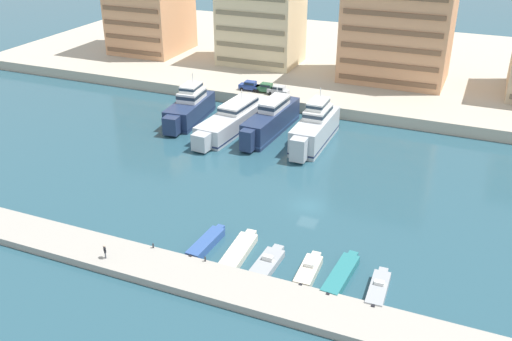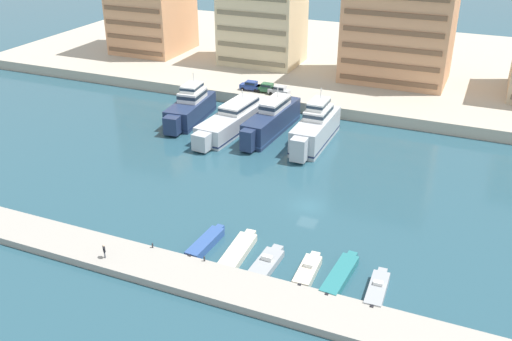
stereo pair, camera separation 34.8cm
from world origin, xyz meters
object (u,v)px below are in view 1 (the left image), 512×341
object	(u,v)px
motorboat_blue_far_left	(206,243)
car_green_left	(266,87)
motorboat_cream_center_left	(309,271)
pedestrian_near_edge	(105,250)
motorboat_teal_center	(341,275)
motorboat_grey_center_right	(378,289)
motorboat_grey_mid_left	(267,263)
motorboat_cream_left	(238,252)
yacht_navy_mid_left	(271,120)
yacht_silver_left	(234,119)
car_silver_mid_left	(279,90)
car_blue_far_left	(250,85)
yacht_silver_center_left	(315,128)
yacht_navy_far_left	(189,108)

from	to	relation	value
motorboat_blue_far_left	car_green_left	xyz separation A→B (m)	(-12.12, 48.47, 2.57)
motorboat_cream_center_left	pedestrian_near_edge	world-z (taller)	pedestrian_near_edge
motorboat_teal_center	motorboat_grey_center_right	world-z (taller)	motorboat_grey_center_right
motorboat_blue_far_left	motorboat_grey_mid_left	bearing A→B (deg)	-6.34
motorboat_cream_left	motorboat_teal_center	world-z (taller)	motorboat_teal_center
yacht_navy_mid_left	motorboat_teal_center	xyz separation A→B (m)	(21.71, -34.64, -1.84)
yacht_silver_left	motorboat_teal_center	world-z (taller)	yacht_silver_left
motorboat_cream_center_left	car_silver_mid_left	bearing A→B (deg)	114.36
yacht_navy_mid_left	car_green_left	bearing A→B (deg)	115.18
yacht_navy_mid_left	motorboat_grey_center_right	size ratio (longest dim) A/B	2.79
yacht_navy_mid_left	car_blue_far_left	world-z (taller)	yacht_navy_mid_left
motorboat_grey_center_right	car_green_left	bearing A→B (deg)	123.26
yacht_silver_center_left	yacht_silver_left	bearing A→B (deg)	178.46
car_silver_mid_left	car_blue_far_left	bearing A→B (deg)	175.24
car_blue_far_left	car_silver_mid_left	distance (m)	6.15
yacht_silver_center_left	car_green_left	xyz separation A→B (m)	(-14.56, 14.98, 0.44)
yacht_navy_far_left	yacht_navy_mid_left	distance (m)	15.46
motorboat_grey_mid_left	car_green_left	world-z (taller)	car_green_left
yacht_navy_mid_left	yacht_silver_left	bearing A→B (deg)	-172.12
yacht_silver_center_left	motorboat_grey_mid_left	bearing A→B (deg)	-80.88
motorboat_teal_center	yacht_silver_left	bearing A→B (deg)	129.86
yacht_navy_far_left	yacht_silver_center_left	world-z (taller)	yacht_silver_center_left
car_green_left	motorboat_blue_far_left	bearing A→B (deg)	-75.96
yacht_silver_left	car_silver_mid_left	world-z (taller)	yacht_silver_left
motorboat_grey_mid_left	car_green_left	distance (m)	53.34
motorboat_blue_far_left	motorboat_teal_center	size ratio (longest dim) A/B	0.86
yacht_silver_left	motorboat_cream_center_left	bearing A→B (deg)	-54.23
yacht_navy_mid_left	car_green_left	world-z (taller)	yacht_navy_mid_left
yacht_silver_left	car_blue_far_left	xyz separation A→B (m)	(-3.30, 14.58, 1.22)
yacht_silver_left	car_blue_far_left	world-z (taller)	yacht_silver_left
motorboat_cream_center_left	motorboat_cream_left	bearing A→B (deg)	177.94
yacht_navy_mid_left	motorboat_grey_mid_left	distance (m)	38.23
motorboat_blue_far_left	motorboat_cream_center_left	size ratio (longest dim) A/B	1.13
yacht_silver_center_left	motorboat_teal_center	xyz separation A→B (m)	(13.59, -33.35, -2.14)
yacht_silver_left	pedestrian_near_edge	bearing A→B (deg)	-85.07
yacht_silver_center_left	motorboat_grey_mid_left	xyz separation A→B (m)	(5.52, -34.37, -2.21)
motorboat_cream_left	motorboat_grey_center_right	xyz separation A→B (m)	(16.05, -0.60, 0.10)
yacht_navy_mid_left	motorboat_cream_left	distance (m)	36.37
motorboat_cream_center_left	car_green_left	xyz separation A→B (m)	(-24.73, 48.96, 2.57)
car_green_left	motorboat_grey_mid_left	bearing A→B (deg)	-67.87
motorboat_grey_mid_left	pedestrian_near_edge	size ratio (longest dim) A/B	4.17
motorboat_blue_far_left	motorboat_teal_center	distance (m)	16.03
yacht_navy_far_left	motorboat_cream_left	bearing A→B (deg)	-53.95
motorboat_grey_mid_left	yacht_navy_mid_left	bearing A→B (deg)	110.92
yacht_silver_center_left	motorboat_teal_center	distance (m)	36.08
motorboat_cream_left	motorboat_cream_center_left	size ratio (longest dim) A/B	1.35
motorboat_teal_center	motorboat_grey_center_right	xyz separation A→B (m)	(4.17, -0.93, 0.04)
car_silver_mid_left	motorboat_grey_center_right	bearing A→B (deg)	-58.81
motorboat_blue_far_left	car_blue_far_left	size ratio (longest dim) A/B	1.79
motorboat_teal_center	car_blue_far_left	xyz separation A→B (m)	(-31.48, 48.33, 2.58)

